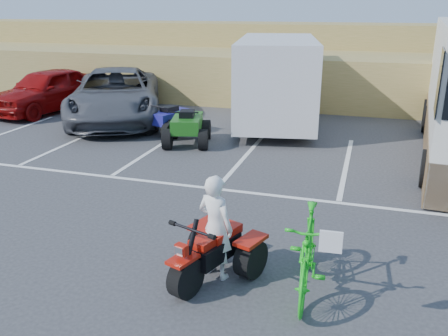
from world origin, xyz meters
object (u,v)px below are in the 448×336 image
(red_car, at_px, (47,90))
(quad_atv_green, at_px, (188,144))
(grey_pickup, at_px, (116,95))
(green_dirt_bike, at_px, (308,252))
(red_trike_atv, at_px, (210,279))
(quad_atv_blue, at_px, (170,134))
(rider, at_px, (215,227))
(cargo_trailer, at_px, (277,79))

(red_car, distance_m, quad_atv_green, 7.45)
(grey_pickup, bearing_deg, green_dirt_bike, -72.75)
(red_trike_atv, distance_m, red_car, 13.80)
(grey_pickup, distance_m, red_car, 3.33)
(green_dirt_bike, bearing_deg, quad_atv_blue, 122.52)
(rider, relative_size, grey_pickup, 0.25)
(red_car, distance_m, cargo_trailer, 8.91)
(red_trike_atv, height_order, grey_pickup, grey_pickup)
(quad_atv_blue, xyz_separation_m, quad_atv_green, (0.97, -0.93, 0.00))
(cargo_trailer, bearing_deg, green_dirt_bike, -86.74)
(red_trike_atv, height_order, green_dirt_bike, green_dirt_bike)
(red_trike_atv, bearing_deg, green_dirt_bike, 24.78)
(red_trike_atv, xyz_separation_m, red_car, (-9.90, 9.58, 0.83))
(rider, bearing_deg, cargo_trailer, -64.65)
(red_car, bearing_deg, cargo_trailer, 13.41)
(quad_atv_green, bearing_deg, rider, -80.03)
(rider, distance_m, red_car, 13.71)
(rider, bearing_deg, red_car, -24.32)
(quad_atv_blue, height_order, quad_atv_green, quad_atv_green)
(quad_atv_blue, bearing_deg, green_dirt_bike, -34.28)
(quad_atv_blue, bearing_deg, cargo_trailer, 59.39)
(rider, bearing_deg, quad_atv_green, -46.15)
(red_trike_atv, distance_m, quad_atv_green, 7.46)
(cargo_trailer, relative_size, quad_atv_blue, 4.23)
(green_dirt_bike, bearing_deg, rider, 177.04)
(rider, height_order, cargo_trailer, cargo_trailer)
(grey_pickup, xyz_separation_m, red_car, (-3.28, 0.53, -0.07))
(green_dirt_bike, bearing_deg, quad_atv_green, 120.75)
(quad_atv_blue, bearing_deg, quad_atv_green, -23.66)
(green_dirt_bike, relative_size, grey_pickup, 0.32)
(red_trike_atv, xyz_separation_m, grey_pickup, (-6.62, 9.04, 0.90))
(red_car, bearing_deg, rider, -33.82)
(red_trike_atv, relative_size, quad_atv_green, 0.91)
(green_dirt_bike, relative_size, red_car, 0.42)
(grey_pickup, height_order, quad_atv_green, grey_pickup)
(cargo_trailer, bearing_deg, red_car, 173.21)
(green_dirt_bike, bearing_deg, grey_pickup, 129.20)
(grey_pickup, height_order, cargo_trailer, cargo_trailer)
(quad_atv_green, bearing_deg, cargo_trailer, 44.50)
(cargo_trailer, bearing_deg, grey_pickup, -179.26)
(grey_pickup, bearing_deg, red_car, 145.96)
(red_trike_atv, xyz_separation_m, rider, (0.05, 0.14, 0.81))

